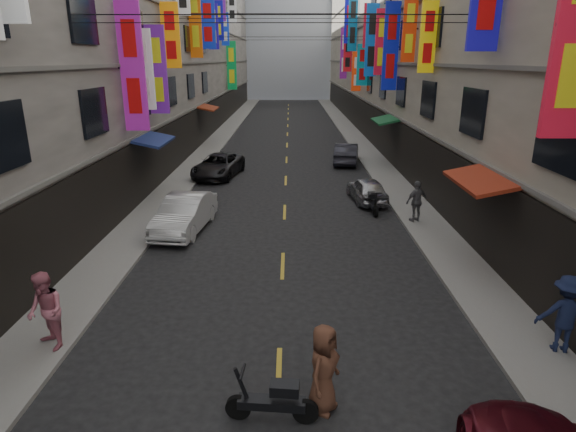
{
  "coord_description": "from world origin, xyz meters",
  "views": [
    {
      "loc": [
        0.24,
        3.06,
        6.65
      ],
      "look_at": [
        0.21,
        11.21,
        3.98
      ],
      "focal_mm": 30.0,
      "sensor_mm": 36.0,
      "label": 1
    }
  ],
  "objects_px": {
    "pedestrian_crossing": "(323,369)",
    "pedestrian_rfar": "(417,201)",
    "scooter_far_right": "(373,203)",
    "car_right_far": "(346,153)",
    "scooter_crossing": "(273,401)",
    "pedestrian_rnear": "(565,314)",
    "car_left_mid": "(185,214)",
    "car_left_far": "(218,166)",
    "car_right_mid": "(367,190)",
    "pedestrian_lfar": "(46,311)"
  },
  "relations": [
    {
      "from": "car_left_far",
      "to": "pedestrian_crossing",
      "type": "distance_m",
      "value": 20.56
    },
    {
      "from": "scooter_far_right",
      "to": "scooter_crossing",
      "type": "bearing_deg",
      "value": 70.52
    },
    {
      "from": "scooter_far_right",
      "to": "pedestrian_crossing",
      "type": "distance_m",
      "value": 13.35
    },
    {
      "from": "pedestrian_lfar",
      "to": "pedestrian_crossing",
      "type": "distance_m",
      "value": 6.62
    },
    {
      "from": "scooter_crossing",
      "to": "car_right_mid",
      "type": "bearing_deg",
      "value": -10.07
    },
    {
      "from": "car_left_mid",
      "to": "car_right_mid",
      "type": "height_order",
      "value": "car_left_mid"
    },
    {
      "from": "scooter_crossing",
      "to": "car_right_far",
      "type": "bearing_deg",
      "value": -4.55
    },
    {
      "from": "pedestrian_rfar",
      "to": "pedestrian_lfar",
      "type": "bearing_deg",
      "value": 18.04
    },
    {
      "from": "scooter_crossing",
      "to": "pedestrian_lfar",
      "type": "height_order",
      "value": "pedestrian_lfar"
    },
    {
      "from": "scooter_crossing",
      "to": "car_left_mid",
      "type": "relative_size",
      "value": 0.41
    },
    {
      "from": "car_right_far",
      "to": "pedestrian_rfar",
      "type": "relative_size",
      "value": 2.39
    },
    {
      "from": "car_left_far",
      "to": "pedestrian_rnear",
      "type": "distance_m",
      "value": 20.95
    },
    {
      "from": "pedestrian_lfar",
      "to": "car_right_mid",
      "type": "bearing_deg",
      "value": 96.36
    },
    {
      "from": "pedestrian_rnear",
      "to": "pedestrian_rfar",
      "type": "distance_m",
      "value": 9.53
    },
    {
      "from": "pedestrian_rnear",
      "to": "pedestrian_rfar",
      "type": "bearing_deg",
      "value": -71.47
    },
    {
      "from": "car_right_mid",
      "to": "scooter_far_right",
      "type": "bearing_deg",
      "value": 83.55
    },
    {
      "from": "car_left_mid",
      "to": "pedestrian_rfar",
      "type": "xyz_separation_m",
      "value": [
        9.56,
        0.94,
        0.26
      ]
    },
    {
      "from": "car_right_far",
      "to": "pedestrian_lfar",
      "type": "distance_m",
      "value": 23.75
    },
    {
      "from": "scooter_crossing",
      "to": "car_right_far",
      "type": "height_order",
      "value": "car_right_far"
    },
    {
      "from": "scooter_far_right",
      "to": "car_right_far",
      "type": "distance_m",
      "value": 10.78
    },
    {
      "from": "car_left_far",
      "to": "pedestrian_rnear",
      "type": "bearing_deg",
      "value": -49.78
    },
    {
      "from": "scooter_crossing",
      "to": "pedestrian_rfar",
      "type": "xyz_separation_m",
      "value": [
        5.63,
        11.72,
        0.55
      ]
    },
    {
      "from": "car_right_far",
      "to": "scooter_crossing",
      "type": "bearing_deg",
      "value": 89.59
    },
    {
      "from": "car_left_far",
      "to": "car_right_mid",
      "type": "distance_m",
      "value": 9.56
    },
    {
      "from": "car_left_far",
      "to": "car_right_far",
      "type": "bearing_deg",
      "value": 35.08
    },
    {
      "from": "pedestrian_crossing",
      "to": "pedestrian_rfar",
      "type": "bearing_deg",
      "value": 7.34
    },
    {
      "from": "pedestrian_crossing",
      "to": "car_right_mid",
      "type": "bearing_deg",
      "value": 17.72
    },
    {
      "from": "car_left_far",
      "to": "pedestrian_rfar",
      "type": "distance_m",
      "value": 12.85
    },
    {
      "from": "scooter_far_right",
      "to": "pedestrian_crossing",
      "type": "bearing_deg",
      "value": 74.08
    },
    {
      "from": "pedestrian_rnear",
      "to": "pedestrian_crossing",
      "type": "relative_size",
      "value": 1.02
    },
    {
      "from": "scooter_crossing",
      "to": "pedestrian_rnear",
      "type": "distance_m",
      "value": 7.06
    },
    {
      "from": "car_right_mid",
      "to": "car_left_mid",
      "type": "bearing_deg",
      "value": 21.85
    },
    {
      "from": "car_left_mid",
      "to": "pedestrian_rnear",
      "type": "distance_m",
      "value": 13.62
    },
    {
      "from": "car_left_far",
      "to": "car_right_mid",
      "type": "xyz_separation_m",
      "value": [
        8.0,
        -5.24,
        -0.06
      ]
    },
    {
      "from": "car_left_far",
      "to": "car_right_mid",
      "type": "bearing_deg",
      "value": -23.39
    },
    {
      "from": "car_left_mid",
      "to": "car_left_far",
      "type": "distance_m",
      "value": 9.52
    },
    {
      "from": "scooter_far_right",
      "to": "pedestrian_rfar",
      "type": "height_order",
      "value": "pedestrian_rfar"
    },
    {
      "from": "scooter_crossing",
      "to": "car_left_mid",
      "type": "distance_m",
      "value": 11.48
    },
    {
      "from": "scooter_far_right",
      "to": "car_right_far",
      "type": "relative_size",
      "value": 0.43
    },
    {
      "from": "car_right_far",
      "to": "pedestrian_rnear",
      "type": "distance_m",
      "value": 22.0
    },
    {
      "from": "car_left_mid",
      "to": "car_right_far",
      "type": "relative_size",
      "value": 1.06
    },
    {
      "from": "car_right_mid",
      "to": "pedestrian_crossing",
      "type": "bearing_deg",
      "value": 71.77
    },
    {
      "from": "pedestrian_lfar",
      "to": "pedestrian_rnear",
      "type": "distance_m",
      "value": 12.03
    },
    {
      "from": "scooter_crossing",
      "to": "scooter_far_right",
      "type": "distance_m",
      "value": 13.91
    },
    {
      "from": "scooter_far_right",
      "to": "pedestrian_lfar",
      "type": "distance_m",
      "value": 14.52
    },
    {
      "from": "scooter_crossing",
      "to": "pedestrian_rfar",
      "type": "bearing_deg",
      "value": -20.62
    },
    {
      "from": "car_left_far",
      "to": "pedestrian_rfar",
      "type": "relative_size",
      "value": 2.73
    },
    {
      "from": "car_left_far",
      "to": "car_right_mid",
      "type": "relative_size",
      "value": 1.34
    },
    {
      "from": "pedestrian_rfar",
      "to": "pedestrian_crossing",
      "type": "relative_size",
      "value": 0.94
    },
    {
      "from": "car_right_mid",
      "to": "pedestrian_rnear",
      "type": "height_order",
      "value": "pedestrian_rnear"
    }
  ]
}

